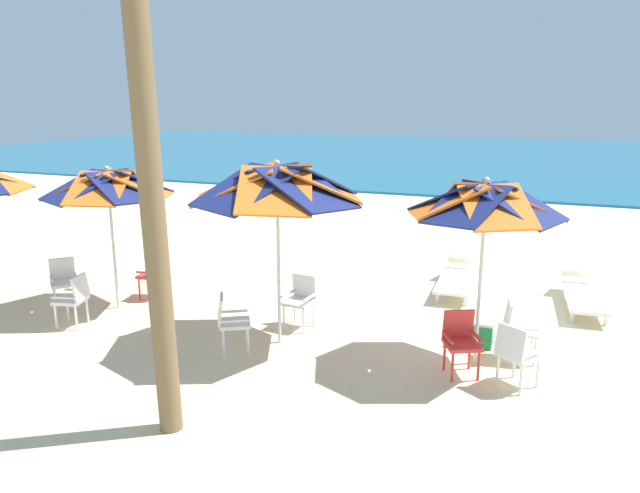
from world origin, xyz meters
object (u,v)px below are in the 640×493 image
(beach_umbrella_2, at_px, (108,186))
(plastic_chair_1, at_px, (516,352))
(plastic_chair_6, at_px, (74,297))
(palm_tree_0, at_px, (146,107))
(plastic_chair_2, at_px, (461,339))
(plastic_chair_7, at_px, (155,273))
(beach_umbrella_1, at_px, (277,186))
(cooler_box, at_px, (476,332))
(plastic_chair_5, at_px, (64,279))
(plastic_chair_0, at_px, (517,327))
(sun_lounger_1, at_px, (457,277))
(plastic_chair_4, at_px, (301,298))
(beach_umbrella_0, at_px, (485,203))
(plastic_chair_3, at_px, (230,320))
(sun_lounger_0, at_px, (584,293))

(beach_umbrella_2, bearing_deg, plastic_chair_1, -5.25)
(plastic_chair_6, relative_size, palm_tree_0, 0.15)
(plastic_chair_1, bearing_deg, plastic_chair_2, 165.68)
(plastic_chair_1, height_order, plastic_chair_7, same)
(beach_umbrella_1, distance_m, cooler_box, 3.71)
(beach_umbrella_1, height_order, plastic_chair_5, beach_umbrella_1)
(plastic_chair_0, distance_m, plastic_chair_5, 7.71)
(sun_lounger_1, bearing_deg, beach_umbrella_2, -149.67)
(beach_umbrella_1, bearing_deg, plastic_chair_4, 86.76)
(beach_umbrella_0, xyz_separation_m, plastic_chair_3, (-3.40, -0.89, -1.80))
(beach_umbrella_0, xyz_separation_m, sun_lounger_1, (-0.75, 3.25, -2.01))
(beach_umbrella_2, relative_size, plastic_chair_5, 2.92)
(plastic_chair_6, xyz_separation_m, cooler_box, (6.21, 1.59, -0.30))
(cooler_box, bearing_deg, plastic_chair_5, -172.99)
(plastic_chair_2, distance_m, palm_tree_0, 4.94)
(plastic_chair_1, distance_m, plastic_chair_5, 7.75)
(plastic_chair_3, relative_size, palm_tree_0, 0.15)
(plastic_chair_7, relative_size, cooler_box, 1.73)
(plastic_chair_4, bearing_deg, sun_lounger_1, 53.81)
(plastic_chair_0, height_order, plastic_chair_6, same)
(plastic_chair_4, bearing_deg, plastic_chair_5, -172.06)
(plastic_chair_0, height_order, palm_tree_0, palm_tree_0)
(beach_umbrella_0, height_order, cooler_box, beach_umbrella_0)
(plastic_chair_5, relative_size, sun_lounger_1, 0.40)
(plastic_chair_3, relative_size, plastic_chair_6, 1.00)
(plastic_chair_7, height_order, sun_lounger_1, plastic_chair_7)
(plastic_chair_2, distance_m, plastic_chair_6, 6.14)
(plastic_chair_0, xyz_separation_m, plastic_chair_3, (-3.91, -1.23, 0.00))
(plastic_chair_2, distance_m, plastic_chair_5, 7.02)
(beach_umbrella_0, xyz_separation_m, plastic_chair_6, (-6.28, -0.92, -1.80))
(plastic_chair_5, bearing_deg, plastic_chair_0, 4.01)
(plastic_chair_3, xyz_separation_m, palm_tree_0, (0.45, -2.20, 3.05))
(sun_lounger_1, relative_size, cooler_box, 4.34)
(plastic_chair_4, distance_m, plastic_chair_5, 4.39)
(beach_umbrella_1, height_order, plastic_chair_7, beach_umbrella_1)
(plastic_chair_4, relative_size, plastic_chair_5, 1.00)
(plastic_chair_6, height_order, sun_lounger_0, plastic_chair_6)
(beach_umbrella_0, xyz_separation_m, plastic_chair_0, (0.51, 0.33, -1.80))
(cooler_box, bearing_deg, sun_lounger_0, 56.98)
(beach_umbrella_0, distance_m, plastic_chair_1, 1.97)
(plastic_chair_0, relative_size, plastic_chair_5, 1.00)
(plastic_chair_1, distance_m, plastic_chair_6, 6.84)
(plastic_chair_1, bearing_deg, plastic_chair_4, 163.91)
(beach_umbrella_2, xyz_separation_m, palm_tree_0, (3.27, -3.14, 1.35))
(palm_tree_0, bearing_deg, plastic_chair_0, 44.74)
(plastic_chair_1, xyz_separation_m, sun_lounger_0, (0.93, 3.65, -0.22))
(plastic_chair_0, height_order, plastic_chair_7, same)
(beach_umbrella_2, height_order, cooler_box, beach_umbrella_2)
(beach_umbrella_1, xyz_separation_m, palm_tree_0, (-0.08, -2.77, 1.13))
(beach_umbrella_1, relative_size, plastic_chair_3, 3.22)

